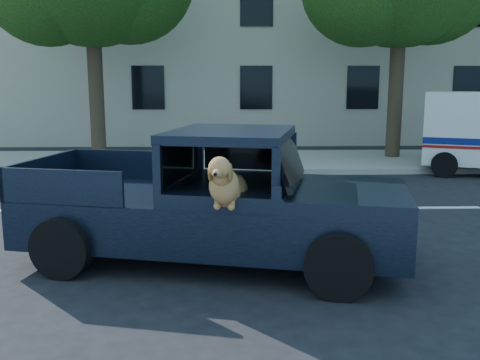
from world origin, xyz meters
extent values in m
plane|color=black|center=(0.00, 0.00, 0.00)|extent=(120.00, 120.00, 0.00)
cube|color=gray|center=(0.00, 9.20, 0.07)|extent=(60.00, 4.00, 0.15)
cylinder|color=#332619|center=(-4.00, 9.60, 2.20)|extent=(0.44, 0.44, 4.40)
cylinder|color=#332619|center=(5.00, 9.60, 2.20)|extent=(0.44, 0.44, 4.40)
cube|color=#BAB299|center=(3.00, 16.50, 4.50)|extent=(26.00, 6.00, 9.00)
cube|color=black|center=(-0.34, 0.42, 0.61)|extent=(5.37, 3.04, 0.64)
cube|color=black|center=(1.41, 0.02, 1.01)|extent=(1.86, 2.22, 0.16)
cube|color=black|center=(-0.11, 0.37, 1.75)|extent=(1.89, 2.16, 0.12)
cube|color=black|center=(0.66, 0.19, 1.41)|extent=(0.62, 1.69, 0.55)
cube|color=black|center=(-0.02, -0.10, 0.80)|extent=(0.64, 0.64, 0.37)
cube|color=black|center=(0.38, -0.99, 1.25)|extent=(0.11, 0.07, 0.16)
camera|label=1|loc=(-0.19, -6.63, 2.44)|focal=40.00mm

